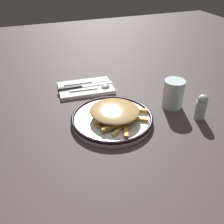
{
  "coord_description": "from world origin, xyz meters",
  "views": [
    {
      "loc": [
        0.59,
        -0.22,
        0.45
      ],
      "look_at": [
        0.0,
        0.0,
        0.04
      ],
      "focal_mm": 39.81,
      "sensor_mm": 36.0,
      "label": 1
    }
  ],
  "objects_px": {
    "fries_heap": "(115,112)",
    "napkin": "(86,88)",
    "fork": "(87,82)",
    "spoon": "(97,87)",
    "salt_shaker": "(201,107)",
    "knife": "(81,86)",
    "plate": "(112,119)",
    "water_glass": "(173,94)"
  },
  "relations": [
    {
      "from": "plate",
      "to": "salt_shaker",
      "type": "bearing_deg",
      "value": 73.76
    },
    {
      "from": "spoon",
      "to": "plate",
      "type": "bearing_deg",
      "value": -4.01
    },
    {
      "from": "knife",
      "to": "spoon",
      "type": "relative_size",
      "value": 1.38
    },
    {
      "from": "fries_heap",
      "to": "spoon",
      "type": "distance_m",
      "value": 0.21
    },
    {
      "from": "fork",
      "to": "salt_shaker",
      "type": "bearing_deg",
      "value": 38.93
    },
    {
      "from": "fork",
      "to": "spoon",
      "type": "relative_size",
      "value": 1.16
    },
    {
      "from": "salt_shaker",
      "to": "plate",
      "type": "bearing_deg",
      "value": -106.24
    },
    {
      "from": "water_glass",
      "to": "salt_shaker",
      "type": "distance_m",
      "value": 0.1
    },
    {
      "from": "salt_shaker",
      "to": "fries_heap",
      "type": "bearing_deg",
      "value": -105.83
    },
    {
      "from": "spoon",
      "to": "water_glass",
      "type": "height_order",
      "value": "water_glass"
    },
    {
      "from": "fries_heap",
      "to": "spoon",
      "type": "xyz_separation_m",
      "value": [
        -0.21,
        0.01,
        -0.02
      ]
    },
    {
      "from": "fries_heap",
      "to": "water_glass",
      "type": "xyz_separation_m",
      "value": [
        -0.02,
        0.21,
        0.01
      ]
    },
    {
      "from": "plate",
      "to": "spoon",
      "type": "relative_size",
      "value": 1.66
    },
    {
      "from": "plate",
      "to": "knife",
      "type": "xyz_separation_m",
      "value": [
        -0.23,
        -0.04,
        0.0
      ]
    },
    {
      "from": "fries_heap",
      "to": "salt_shaker",
      "type": "distance_m",
      "value": 0.27
    },
    {
      "from": "napkin",
      "to": "fork",
      "type": "xyz_separation_m",
      "value": [
        -0.03,
        0.01,
        0.01
      ]
    },
    {
      "from": "fries_heap",
      "to": "napkin",
      "type": "xyz_separation_m",
      "value": [
        -0.24,
        -0.03,
        -0.03
      ]
    },
    {
      "from": "fork",
      "to": "salt_shaker",
      "type": "distance_m",
      "value": 0.44
    },
    {
      "from": "spoon",
      "to": "fork",
      "type": "bearing_deg",
      "value": -158.82
    },
    {
      "from": "plate",
      "to": "fries_heap",
      "type": "distance_m",
      "value": 0.03
    },
    {
      "from": "fork",
      "to": "spoon",
      "type": "distance_m",
      "value": 0.06
    },
    {
      "from": "fork",
      "to": "spoon",
      "type": "xyz_separation_m",
      "value": [
        0.06,
        0.02,
        0.0
      ]
    },
    {
      "from": "plate",
      "to": "fork",
      "type": "distance_m",
      "value": 0.26
    },
    {
      "from": "fries_heap",
      "to": "knife",
      "type": "xyz_separation_m",
      "value": [
        -0.24,
        -0.05,
        -0.02
      ]
    },
    {
      "from": "knife",
      "to": "salt_shaker",
      "type": "distance_m",
      "value": 0.44
    },
    {
      "from": "plate",
      "to": "salt_shaker",
      "type": "xyz_separation_m",
      "value": [
        0.08,
        0.27,
        0.03
      ]
    },
    {
      "from": "knife",
      "to": "spoon",
      "type": "height_order",
      "value": "spoon"
    },
    {
      "from": "fries_heap",
      "to": "salt_shaker",
      "type": "height_order",
      "value": "salt_shaker"
    },
    {
      "from": "plate",
      "to": "fork",
      "type": "height_order",
      "value": "plate"
    },
    {
      "from": "fries_heap",
      "to": "spoon",
      "type": "relative_size",
      "value": 1.42
    },
    {
      "from": "knife",
      "to": "spoon",
      "type": "bearing_deg",
      "value": 59.52
    },
    {
      "from": "plate",
      "to": "salt_shaker",
      "type": "relative_size",
      "value": 3.02
    },
    {
      "from": "spoon",
      "to": "fries_heap",
      "type": "bearing_deg",
      "value": -1.91
    },
    {
      "from": "plate",
      "to": "spoon",
      "type": "xyz_separation_m",
      "value": [
        -0.2,
        0.01,
        0.01
      ]
    },
    {
      "from": "fork",
      "to": "salt_shaker",
      "type": "relative_size",
      "value": 2.1
    },
    {
      "from": "napkin",
      "to": "spoon",
      "type": "bearing_deg",
      "value": 48.35
    },
    {
      "from": "napkin",
      "to": "spoon",
      "type": "xyz_separation_m",
      "value": [
        0.03,
        0.03,
        0.01
      ]
    },
    {
      "from": "water_glass",
      "to": "napkin",
      "type": "bearing_deg",
      "value": -132.26
    },
    {
      "from": "napkin",
      "to": "water_glass",
      "type": "distance_m",
      "value": 0.33
    },
    {
      "from": "fork",
      "to": "water_glass",
      "type": "height_order",
      "value": "water_glass"
    },
    {
      "from": "knife",
      "to": "water_glass",
      "type": "relative_size",
      "value": 2.19
    },
    {
      "from": "spoon",
      "to": "salt_shaker",
      "type": "relative_size",
      "value": 1.82
    }
  ]
}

